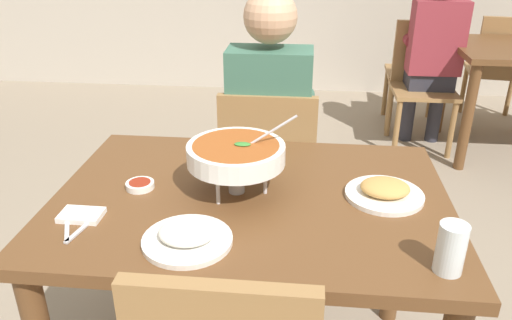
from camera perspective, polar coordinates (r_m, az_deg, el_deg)
The scene contains 15 objects.
dining_table_main at distance 1.63m, azimuth -0.54°, elevation -7.64°, with size 1.22×0.86×0.78m.
chair_diner_main at distance 2.33m, azimuth 1.43°, elevation -1.09°, with size 0.44×0.44×0.90m.
diner_main at distance 2.26m, azimuth 1.57°, elevation 4.65°, with size 0.40×0.45×1.31m.
curry_bowl at distance 1.53m, azimuth -2.27°, elevation 0.64°, with size 0.33×0.30×0.26m.
rice_plate at distance 1.35m, azimuth -7.79°, elevation -8.54°, with size 0.24×0.24×0.06m.
appetizer_plate at distance 1.60m, azimuth 14.34°, elevation -3.44°, with size 0.24×0.24×0.06m.
sauce_dish at distance 1.65m, azimuth -12.98°, elevation -2.75°, with size 0.09×0.09×0.02m.
napkin_folded at distance 1.54m, azimuth -19.14°, elevation -5.90°, with size 0.12×0.08×0.02m, color white.
fork_utensil at distance 1.51m, azimuth -20.56°, elevation -6.93°, with size 0.01×0.17×0.01m, color silver.
spoon_utensil at distance 1.49m, azimuth -18.82°, elevation -7.11°, with size 0.01×0.17×0.01m, color silver.
drink_glass at distance 1.31m, azimuth 21.12°, elevation -9.54°, with size 0.07×0.07×0.13m.
chair_bg_left at distance 3.95m, azimuth 18.27°, elevation 8.88°, with size 0.44×0.44×0.90m.
chair_bg_right at distance 4.53m, azimuth 25.87°, elevation 9.63°, with size 0.49×0.49×0.90m.
chair_bg_corner at distance 4.33m, azimuth 18.84°, elevation 10.18°, with size 0.46×0.46×0.90m.
patron_bg_left at distance 3.85m, azimuth 19.49°, elevation 11.97°, with size 0.40×0.45×1.31m.
Camera 1 is at (0.16, -1.36, 1.54)m, focal length 35.39 mm.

